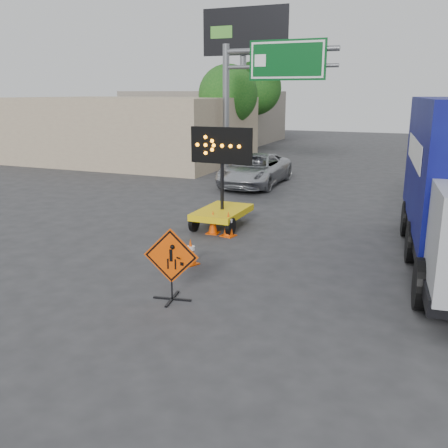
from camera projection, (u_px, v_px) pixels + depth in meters
The scene contains 13 objects.
ground at pixel (184, 323), 9.65m from camera, with size 100.00×100.00×0.00m, color #2D2D30.
storefront_left_near at pixel (130, 129), 32.18m from camera, with size 14.00×10.00×4.00m, color tan.
storefront_left_far at pixel (206, 116), 45.00m from camera, with size 12.00×10.00×4.40m, color gray.
highway_gantry at pixel (262, 77), 26.03m from camera, with size 6.18×0.38×6.90m.
billboard at pixel (245, 46), 33.96m from camera, with size 6.10×0.54×9.85m.
tree_left_near at pixel (228, 95), 31.19m from camera, with size 3.71×3.71×6.03m.
tree_left_far at pixel (255, 88), 38.60m from camera, with size 4.10×4.10×6.66m.
construction_sign at pixel (171, 263), 10.52m from camera, with size 1.19×0.85×1.59m.
arrow_board at pixel (222, 206), 16.29m from camera, with size 2.07×2.31×3.27m.
pickup_truck at pixel (255, 170), 23.78m from camera, with size 2.45×5.32×1.48m, color #B3B5BA.
cone_a at pixel (191, 251), 12.86m from camera, with size 0.46×0.46×0.69m.
cone_b at pixel (213, 222), 15.66m from camera, with size 0.39×0.39×0.75m.
cone_c at pixel (228, 224), 15.37m from camera, with size 0.47×0.47×0.79m.
Camera 1 is at (4.09, -7.87, 4.33)m, focal length 40.00 mm.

